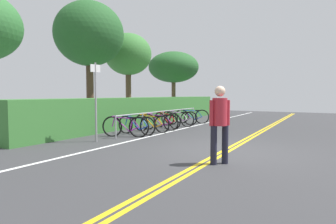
# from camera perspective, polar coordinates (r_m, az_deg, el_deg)

# --- Properties ---
(ground_plane) EXTENTS (38.74, 11.95, 0.05)m
(ground_plane) POSITION_cam_1_polar(r_m,az_deg,el_deg) (8.00, 11.36, -7.69)
(ground_plane) COLOR #353538
(centre_line_yellow_inner) EXTENTS (34.86, 0.10, 0.00)m
(centre_line_yellow_inner) POSITION_cam_1_polar(r_m,az_deg,el_deg) (7.97, 11.92, -7.53)
(centre_line_yellow_inner) COLOR gold
(centre_line_yellow_inner) RESTS_ON ground_plane
(centre_line_yellow_outer) EXTENTS (34.86, 0.10, 0.00)m
(centre_line_yellow_outer) POSITION_cam_1_polar(r_m,az_deg,el_deg) (8.01, 10.82, -7.46)
(centre_line_yellow_outer) COLOR gold
(centre_line_yellow_outer) RESTS_ON ground_plane
(bike_lane_stripe_white) EXTENTS (34.86, 0.12, 0.00)m
(bike_lane_stripe_white) POSITION_cam_1_polar(r_m,az_deg,el_deg) (9.46, -7.77, -5.75)
(bike_lane_stripe_white) COLOR white
(bike_lane_stripe_white) RESTS_ON ground_plane
(bike_rack) EXTENTS (6.66, 0.05, 0.79)m
(bike_rack) POSITION_cam_1_polar(r_m,az_deg,el_deg) (12.84, -0.92, -0.59)
(bike_rack) COLOR #9EA0A5
(bike_rack) RESTS_ON ground_plane
(bicycle_0) EXTENTS (0.64, 1.70, 0.78)m
(bicycle_0) POSITION_cam_1_polar(r_m,az_deg,el_deg) (10.50, -8.36, -2.83)
(bicycle_0) COLOR black
(bicycle_0) RESTS_ON ground_plane
(bicycle_1) EXTENTS (0.46, 1.80, 0.74)m
(bicycle_1) POSITION_cam_1_polar(r_m,az_deg,el_deg) (11.11, -6.25, -2.58)
(bicycle_1) COLOR black
(bicycle_1) RESTS_ON ground_plane
(bicycle_2) EXTENTS (0.46, 1.76, 0.73)m
(bicycle_2) POSITION_cam_1_polar(r_m,az_deg,el_deg) (11.80, -3.29, -2.22)
(bicycle_2) COLOR black
(bicycle_2) RESTS_ON ground_plane
(bicycle_3) EXTENTS (0.46, 1.79, 0.73)m
(bicycle_3) POSITION_cam_1_polar(r_m,az_deg,el_deg) (12.43, -1.73, -1.95)
(bicycle_3) COLOR black
(bicycle_3) RESTS_ON ground_plane
(bicycle_4) EXTENTS (0.63, 1.67, 0.74)m
(bicycle_4) POSITION_cam_1_polar(r_m,az_deg,el_deg) (13.17, -0.22, -1.62)
(bicycle_4) COLOR black
(bicycle_4) RESTS_ON ground_plane
(bicycle_5) EXTENTS (0.46, 1.82, 0.75)m
(bicycle_5) POSITION_cam_1_polar(r_m,az_deg,el_deg) (13.92, 1.84, -1.32)
(bicycle_5) COLOR black
(bicycle_5) RESTS_ON ground_plane
(bicycle_6) EXTENTS (0.57, 1.65, 0.72)m
(bicycle_6) POSITION_cam_1_polar(r_m,az_deg,el_deg) (14.59, 2.55, -1.16)
(bicycle_6) COLOR black
(bicycle_6) RESTS_ON ground_plane
(bicycle_7) EXTENTS (0.61, 1.78, 0.77)m
(bicycle_7) POSITION_cam_1_polar(r_m,az_deg,el_deg) (15.30, 4.70, -0.85)
(bicycle_7) COLOR black
(bicycle_7) RESTS_ON ground_plane
(pedestrian) EXTENTS (0.39, 0.35, 1.70)m
(pedestrian) POSITION_cam_1_polar(r_m,az_deg,el_deg) (6.35, 10.12, -1.42)
(pedestrian) COLOR #1E1E2D
(pedestrian) RESTS_ON ground_plane
(sign_post_near) EXTENTS (0.36, 0.10, 2.52)m
(sign_post_near) POSITION_cam_1_polar(r_m,az_deg,el_deg) (9.49, -14.03, 3.28)
(sign_post_near) COLOR gray
(sign_post_near) RESTS_ON ground_plane
(hedge_backdrop) EXTENTS (15.61, 1.34, 1.36)m
(hedge_backdrop) POSITION_cam_1_polar(r_m,az_deg,el_deg) (15.14, -4.56, 0.30)
(hedge_backdrop) COLOR #387533
(hedge_backdrop) RESTS_ON ground_plane
(tree_mid) EXTENTS (3.20, 3.20, 5.80)m
(tree_mid) POSITION_cam_1_polar(r_m,az_deg,el_deg) (14.39, -15.24, 14.48)
(tree_mid) COLOR #473323
(tree_mid) RESTS_ON ground_plane
(tree_far_right) EXTENTS (2.68, 2.68, 5.01)m
(tree_far_right) POSITION_cam_1_polar(r_m,az_deg,el_deg) (17.11, -7.84, 11.06)
(tree_far_right) COLOR brown
(tree_far_right) RESTS_ON ground_plane
(tree_extra) EXTENTS (3.49, 3.49, 4.48)m
(tree_extra) POSITION_cam_1_polar(r_m,az_deg,el_deg) (20.38, 1.10, 8.76)
(tree_extra) COLOR brown
(tree_extra) RESTS_ON ground_plane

